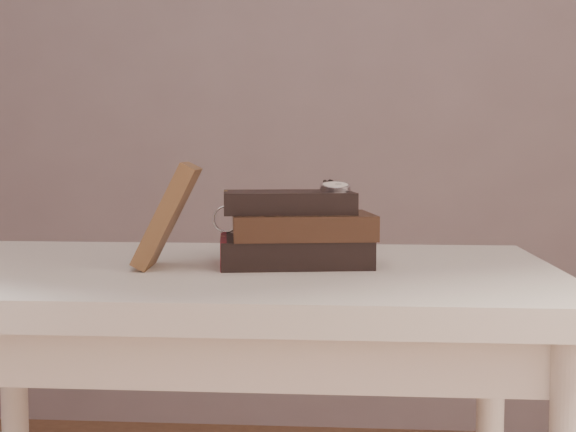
{
  "coord_description": "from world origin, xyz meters",
  "views": [
    {
      "loc": [
        0.18,
        -0.81,
        0.92
      ],
      "look_at": [
        0.1,
        0.37,
        0.82
      ],
      "focal_mm": 48.29,
      "sensor_mm": 36.0,
      "label": 1
    }
  ],
  "objects": [
    {
      "name": "eyeglasses",
      "position": [
        0.01,
        0.43,
        0.81
      ],
      "size": [
        0.11,
        0.12,
        0.05
      ],
      "color": "silver",
      "rests_on": "book_stack"
    },
    {
      "name": "book_stack",
      "position": [
        0.11,
        0.37,
        0.8
      ],
      "size": [
        0.25,
        0.19,
        0.11
      ],
      "color": "black",
      "rests_on": "table"
    },
    {
      "name": "table",
      "position": [
        0.0,
        0.35,
        0.66
      ],
      "size": [
        1.0,
        0.6,
        0.75
      ],
      "color": "beige",
      "rests_on": "ground"
    },
    {
      "name": "back_wall",
      "position": [
        0.0,
        1.75,
        1.35
      ],
      "size": [
        3.5,
        0.02,
        2.7
      ],
      "primitive_type": "cube",
      "color": "gray",
      "rests_on": "ground"
    },
    {
      "name": "pocket_watch",
      "position": [
        0.17,
        0.37,
        0.87
      ],
      "size": [
        0.05,
        0.15,
        0.02
      ],
      "color": "silver",
      "rests_on": "book_stack"
    },
    {
      "name": "journal",
      "position": [
        -0.08,
        0.32,
        0.83
      ],
      "size": [
        0.1,
        0.11,
        0.16
      ],
      "primitive_type": "cube",
      "rotation": [
        0.0,
        0.47,
        0.08
      ],
      "color": "#462D1B",
      "rests_on": "table"
    }
  ]
}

